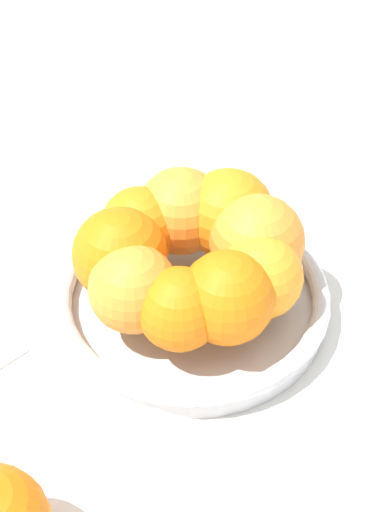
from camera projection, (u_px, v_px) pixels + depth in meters
name	position (u px, v px, depth m)	size (l,w,h in m)	color
ground_plane	(192.00, 313.00, 0.75)	(4.00, 4.00, 0.00)	silver
fruit_bowl	(192.00, 301.00, 0.74)	(0.24, 0.24, 0.03)	silver
orange_pile	(194.00, 253.00, 0.71)	(0.19, 0.19, 0.08)	orange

